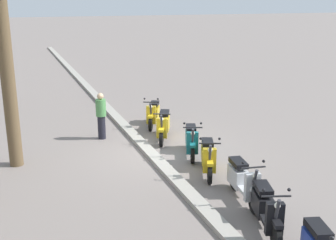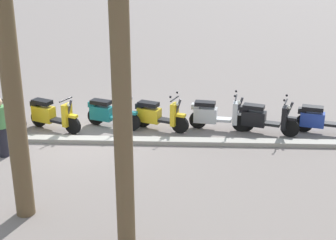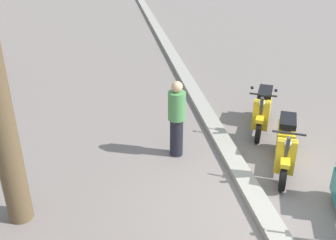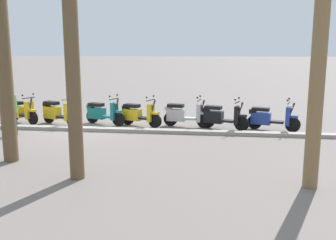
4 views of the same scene
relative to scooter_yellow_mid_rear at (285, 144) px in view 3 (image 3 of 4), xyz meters
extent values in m
plane|color=slate|center=(-1.16, 0.67, -0.46)|extent=(200.00, 200.00, 0.00)
cube|color=gray|center=(-1.16, 0.92, -0.40)|extent=(60.00, 0.36, 0.12)
cylinder|color=black|center=(-0.72, 0.34, -0.20)|extent=(0.51, 0.31, 0.52)
cylinder|color=black|center=(0.44, -0.21, -0.20)|extent=(0.51, 0.31, 0.52)
cube|color=black|center=(-0.18, 0.09, -0.14)|extent=(0.66, 0.51, 0.08)
cube|color=gold|center=(0.25, -0.12, -0.02)|extent=(0.75, 0.58, 0.45)
cube|color=black|center=(0.26, -0.13, 0.35)|extent=(0.67, 0.53, 0.12)
cube|color=gold|center=(-0.55, 0.26, 0.09)|extent=(0.27, 0.37, 0.66)
cube|color=gold|center=(-0.72, 0.34, 0.09)|extent=(0.36, 0.28, 0.08)
cylinder|color=#333338|center=(-0.63, 0.30, 0.24)|extent=(0.29, 0.18, 0.69)
cylinder|color=black|center=(-0.55, 0.26, 0.56)|extent=(0.28, 0.52, 0.04)
sphere|color=white|center=(-0.64, 0.31, 0.42)|extent=(0.12, 0.12, 0.12)
cube|color=black|center=(0.52, -0.25, 0.25)|extent=(0.30, 0.28, 0.16)
cylinder|color=black|center=(0.92, 0.16, -0.20)|extent=(0.51, 0.32, 0.52)
cylinder|color=black|center=(2.00, -0.39, -0.20)|extent=(0.51, 0.32, 0.52)
cube|color=black|center=(1.42, -0.09, -0.14)|extent=(0.66, 0.52, 0.08)
cube|color=gold|center=(1.80, -0.29, -0.04)|extent=(0.75, 0.59, 0.43)
cube|color=black|center=(1.82, -0.30, 0.30)|extent=(0.67, 0.54, 0.12)
cube|color=gold|center=(1.08, 0.08, 0.09)|extent=(0.28, 0.37, 0.66)
cube|color=gold|center=(0.92, 0.16, 0.09)|extent=(0.36, 0.29, 0.08)
cylinder|color=#333338|center=(1.01, 0.11, 0.24)|extent=(0.28, 0.19, 0.69)
cylinder|color=black|center=(1.08, 0.08, 0.56)|extent=(0.29, 0.52, 0.04)
sphere|color=white|center=(0.99, 0.12, 0.42)|extent=(0.12, 0.12, 0.12)
cube|color=black|center=(2.07, -0.43, 0.20)|extent=(0.30, 0.29, 0.16)
sphere|color=black|center=(0.99, -0.15, 0.68)|extent=(0.07, 0.07, 0.07)
sphere|color=black|center=(1.21, 0.28, 0.68)|extent=(0.07, 0.07, 0.07)
cylinder|color=black|center=(0.72, 1.96, -0.06)|extent=(0.26, 0.26, 0.80)
cylinder|color=#4C8C4C|center=(0.72, 1.96, 0.62)|extent=(0.34, 0.34, 0.56)
sphere|color=tan|center=(0.72, 1.96, 1.01)|extent=(0.22, 0.22, 0.22)
camera|label=1|loc=(-12.80, 4.68, 4.14)|focal=45.21mm
camera|label=2|loc=(-4.02, 13.31, 4.76)|focal=51.92mm
camera|label=3|loc=(-5.97, 3.25, 3.76)|focal=42.07mm
camera|label=4|loc=(-6.09, 13.95, 2.51)|focal=41.52mm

